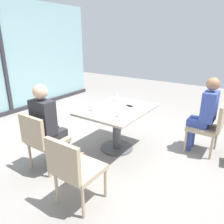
{
  "coord_description": "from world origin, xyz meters",
  "views": [
    {
      "loc": [
        -2.79,
        -1.82,
        1.85
      ],
      "look_at": [
        0.0,
        0.1,
        0.65
      ],
      "focal_mm": 34.54,
      "sensor_mm": 36.0,
      "label": 1
    }
  ],
  "objects_px": {
    "person_far_left": "(47,123)",
    "coffee_cup": "(93,108)",
    "handbag_0": "(72,162)",
    "cell_phone_on_table": "(129,106)",
    "chair_far_left": "(43,138)",
    "wine_glass_2": "(112,103)",
    "dining_table_main": "(117,119)",
    "handbag_2": "(74,165)",
    "chair_side_end": "(74,168)",
    "wine_glass_0": "(121,102)",
    "chair_front_right": "(210,125)",
    "wine_glass_1": "(117,94)",
    "wine_glass_4": "(119,108)",
    "wine_glass_3": "(100,102)",
    "person_front_right": "(205,112)"
  },
  "relations": [
    {
      "from": "chair_side_end",
      "to": "wine_glass_1",
      "type": "bearing_deg",
      "value": 18.8
    },
    {
      "from": "person_far_left",
      "to": "wine_glass_1",
      "type": "height_order",
      "value": "person_far_left"
    },
    {
      "from": "chair_far_left",
      "to": "handbag_2",
      "type": "relative_size",
      "value": 2.9
    },
    {
      "from": "dining_table_main",
      "to": "handbag_2",
      "type": "relative_size",
      "value": 3.98
    },
    {
      "from": "person_far_left",
      "to": "coffee_cup",
      "type": "height_order",
      "value": "person_far_left"
    },
    {
      "from": "chair_far_left",
      "to": "person_far_left",
      "type": "distance_m",
      "value": 0.23
    },
    {
      "from": "person_front_right",
      "to": "wine_glass_4",
      "type": "xyz_separation_m",
      "value": [
        -1.03,
        0.97,
        0.16
      ]
    },
    {
      "from": "chair_side_end",
      "to": "person_front_right",
      "type": "relative_size",
      "value": 0.69
    },
    {
      "from": "chair_side_end",
      "to": "person_far_left",
      "type": "height_order",
      "value": "person_far_left"
    },
    {
      "from": "chair_far_left",
      "to": "handbag_0",
      "type": "xyz_separation_m",
      "value": [
        0.18,
        -0.35,
        -0.36
      ]
    },
    {
      "from": "wine_glass_0",
      "to": "wine_glass_3",
      "type": "height_order",
      "value": "same"
    },
    {
      "from": "handbag_0",
      "to": "person_far_left",
      "type": "bearing_deg",
      "value": 103.05
    },
    {
      "from": "wine_glass_1",
      "to": "chair_far_left",
      "type": "bearing_deg",
      "value": 169.8
    },
    {
      "from": "chair_far_left",
      "to": "person_front_right",
      "type": "xyz_separation_m",
      "value": [
        1.85,
        -1.72,
        0.2
      ]
    },
    {
      "from": "wine_glass_4",
      "to": "wine_glass_0",
      "type": "bearing_deg",
      "value": 28.71
    },
    {
      "from": "wine_glass_2",
      "to": "wine_glass_0",
      "type": "bearing_deg",
      "value": -23.91
    },
    {
      "from": "chair_front_right",
      "to": "wine_glass_0",
      "type": "height_order",
      "value": "wine_glass_0"
    },
    {
      "from": "handbag_2",
      "to": "wine_glass_2",
      "type": "bearing_deg",
      "value": -20.49
    },
    {
      "from": "chair_front_right",
      "to": "person_far_left",
      "type": "distance_m",
      "value": 2.53
    },
    {
      "from": "person_front_right",
      "to": "coffee_cup",
      "type": "xyz_separation_m",
      "value": [
        -1.04,
        1.46,
        0.08
      ]
    },
    {
      "from": "chair_side_end",
      "to": "wine_glass_0",
      "type": "xyz_separation_m",
      "value": [
        1.37,
        0.27,
        0.37
      ]
    },
    {
      "from": "dining_table_main",
      "to": "chair_side_end",
      "type": "bearing_deg",
      "value": -165.9
    },
    {
      "from": "dining_table_main",
      "to": "handbag_0",
      "type": "height_order",
      "value": "dining_table_main"
    },
    {
      "from": "chair_far_left",
      "to": "coffee_cup",
      "type": "bearing_deg",
      "value": -17.43
    },
    {
      "from": "chair_side_end",
      "to": "handbag_0",
      "type": "relative_size",
      "value": 2.9
    },
    {
      "from": "coffee_cup",
      "to": "handbag_2",
      "type": "distance_m",
      "value": 0.93
    },
    {
      "from": "person_front_right",
      "to": "coffee_cup",
      "type": "relative_size",
      "value": 14.0
    },
    {
      "from": "person_front_right",
      "to": "handbag_2",
      "type": "bearing_deg",
      "value": 142.68
    },
    {
      "from": "cell_phone_on_table",
      "to": "handbag_2",
      "type": "bearing_deg",
      "value": -165.22
    },
    {
      "from": "chair_side_end",
      "to": "wine_glass_1",
      "type": "height_order",
      "value": "wine_glass_1"
    },
    {
      "from": "chair_side_end",
      "to": "wine_glass_2",
      "type": "xyz_separation_m",
      "value": [
        1.23,
        0.34,
        0.37
      ]
    },
    {
      "from": "dining_table_main",
      "to": "wine_glass_4",
      "type": "bearing_deg",
      "value": -142.19
    },
    {
      "from": "wine_glass_0",
      "to": "wine_glass_3",
      "type": "relative_size",
      "value": 1.0
    },
    {
      "from": "chair_front_right",
      "to": "person_far_left",
      "type": "bearing_deg",
      "value": 133.56
    },
    {
      "from": "chair_far_left",
      "to": "wine_glass_2",
      "type": "xyz_separation_m",
      "value": [
        0.96,
        -0.53,
        0.37
      ]
    },
    {
      "from": "handbag_0",
      "to": "cell_phone_on_table",
      "type": "bearing_deg",
      "value": -11.85
    },
    {
      "from": "person_front_right",
      "to": "chair_front_right",
      "type": "bearing_deg",
      "value": -90.0
    },
    {
      "from": "person_far_left",
      "to": "person_front_right",
      "type": "xyz_separation_m",
      "value": [
        1.74,
        -1.72,
        0.0
      ]
    },
    {
      "from": "dining_table_main",
      "to": "person_front_right",
      "type": "bearing_deg",
      "value": -58.35
    },
    {
      "from": "chair_side_end",
      "to": "coffee_cup",
      "type": "height_order",
      "value": "chair_side_end"
    },
    {
      "from": "wine_glass_2",
      "to": "handbag_2",
      "type": "height_order",
      "value": "wine_glass_2"
    },
    {
      "from": "wine_glass_2",
      "to": "wine_glass_3",
      "type": "height_order",
      "value": "same"
    },
    {
      "from": "chair_side_end",
      "to": "cell_phone_on_table",
      "type": "xyz_separation_m",
      "value": [
        1.6,
        0.24,
        0.24
      ]
    },
    {
      "from": "cell_phone_on_table",
      "to": "wine_glass_0",
      "type": "bearing_deg",
      "value": -163.31
    },
    {
      "from": "wine_glass_1",
      "to": "cell_phone_on_table",
      "type": "relative_size",
      "value": 1.28
    },
    {
      "from": "wine_glass_4",
      "to": "person_far_left",
      "type": "bearing_deg",
      "value": 133.29
    },
    {
      "from": "coffee_cup",
      "to": "handbag_2",
      "type": "relative_size",
      "value": 0.3
    },
    {
      "from": "wine_glass_1",
      "to": "coffee_cup",
      "type": "bearing_deg",
      "value": 178.89
    },
    {
      "from": "person_far_left",
      "to": "wine_glass_0",
      "type": "bearing_deg",
      "value": -30.82
    },
    {
      "from": "chair_far_left",
      "to": "cell_phone_on_table",
      "type": "distance_m",
      "value": 1.49
    }
  ]
}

